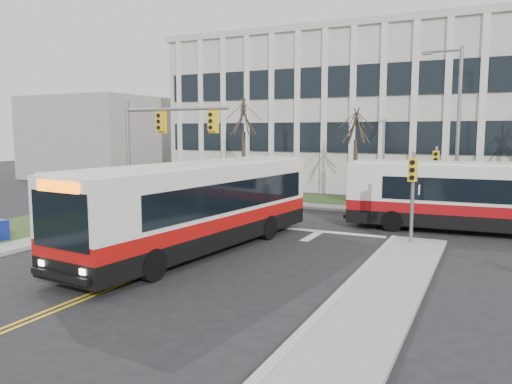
% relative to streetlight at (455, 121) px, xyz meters
% --- Properties ---
extents(ground, '(120.00, 120.00, 0.00)m').
position_rel_streetlight_xyz_m(ground, '(-8.03, -16.20, -5.19)').
color(ground, black).
rests_on(ground, ground).
extents(sidewalk_east, '(2.00, 26.00, 0.14)m').
position_rel_streetlight_xyz_m(sidewalk_east, '(-0.53, -21.20, -5.12)').
color(sidewalk_east, '#9E9B93').
rests_on(sidewalk_east, ground).
extents(sidewalk_cross, '(44.00, 1.60, 0.14)m').
position_rel_streetlight_xyz_m(sidewalk_cross, '(-3.03, -1.00, -5.12)').
color(sidewalk_cross, '#9E9B93').
rests_on(sidewalk_cross, ground).
extents(building_lawn, '(44.00, 5.00, 0.12)m').
position_rel_streetlight_xyz_m(building_lawn, '(-3.03, 1.80, -5.13)').
color(building_lawn, '#2D441D').
rests_on(building_lawn, ground).
extents(office_building, '(40.00, 16.00, 12.00)m').
position_rel_streetlight_xyz_m(office_building, '(-3.03, 13.80, 0.81)').
color(office_building, beige).
rests_on(office_building, ground).
extents(building_annex, '(12.00, 12.00, 8.00)m').
position_rel_streetlight_xyz_m(building_annex, '(-34.03, 9.80, -1.19)').
color(building_annex, '#9E9B93').
rests_on(building_annex, ground).
extents(mast_arm_signal, '(6.11, 0.38, 6.20)m').
position_rel_streetlight_xyz_m(mast_arm_signal, '(-13.65, -9.04, -0.94)').
color(mast_arm_signal, slate).
rests_on(mast_arm_signal, ground).
extents(signal_pole_near, '(0.34, 0.39, 3.80)m').
position_rel_streetlight_xyz_m(signal_pole_near, '(-0.83, -9.30, -2.69)').
color(signal_pole_near, slate).
rests_on(signal_pole_near, ground).
extents(signal_pole_far, '(0.34, 0.39, 3.80)m').
position_rel_streetlight_xyz_m(signal_pole_far, '(-0.83, -0.80, -2.69)').
color(signal_pole_far, slate).
rests_on(signal_pole_far, ground).
extents(streetlight, '(2.15, 0.25, 9.20)m').
position_rel_streetlight_xyz_m(streetlight, '(0.00, 0.00, 0.00)').
color(streetlight, slate).
rests_on(streetlight, ground).
extents(directory_sign, '(1.50, 0.12, 2.00)m').
position_rel_streetlight_xyz_m(directory_sign, '(-5.53, 1.30, -4.02)').
color(directory_sign, slate).
rests_on(directory_sign, ground).
extents(tree_left, '(1.80, 1.80, 7.70)m').
position_rel_streetlight_xyz_m(tree_left, '(-14.03, 1.80, 0.32)').
color(tree_left, '#42352B').
rests_on(tree_left, ground).
extents(tree_mid, '(1.80, 1.80, 6.82)m').
position_rel_streetlight_xyz_m(tree_mid, '(-6.03, 2.00, -0.31)').
color(tree_mid, '#42352B').
rests_on(tree_mid, ground).
extents(bus_main, '(3.99, 12.73, 3.34)m').
position_rel_streetlight_xyz_m(bus_main, '(-8.09, -13.60, -3.53)').
color(bus_main, silver).
rests_on(bus_main, ground).
extents(bus_cross, '(11.88, 3.18, 3.13)m').
position_rel_streetlight_xyz_m(bus_cross, '(1.60, -5.17, -3.63)').
color(bus_cross, silver).
rests_on(bus_cross, ground).
extents(newspaper_box_blue, '(0.56, 0.52, 0.95)m').
position_rel_streetlight_xyz_m(newspaper_box_blue, '(-16.32, -15.95, -4.72)').
color(newspaper_box_blue, navy).
rests_on(newspaper_box_blue, ground).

